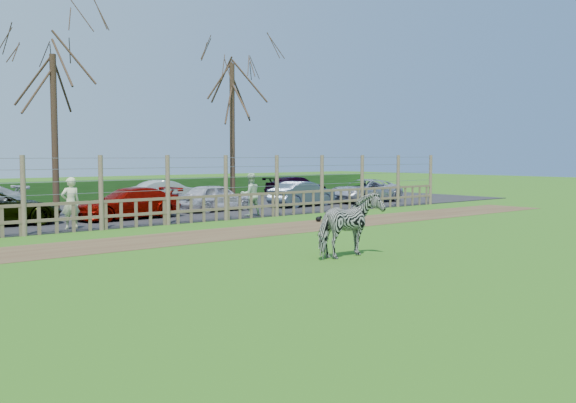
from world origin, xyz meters
TOP-DOWN VIEW (x-y plane):
  - ground at (0.00, 0.00)m, footprint 120.00×120.00m
  - dirt_strip at (0.00, 4.50)m, footprint 34.00×2.80m
  - asphalt at (0.00, 14.50)m, footprint 44.00×13.00m
  - hedge at (0.00, 21.50)m, footprint 46.00×2.00m
  - fence at (0.00, 8.00)m, footprint 30.16×0.16m
  - tree_mid at (-2.00, 13.50)m, footprint 4.80×4.80m
  - tree_right at (7.00, 14.00)m, footprint 4.80×4.80m
  - zebra at (-0.20, -1.31)m, footprint 1.96×1.06m
  - visitor_a at (-3.29, 8.65)m, footprint 0.63×0.42m
  - visitor_b at (4.05, 8.53)m, footprint 0.95×0.80m
  - crow at (4.85, 5.32)m, footprint 0.28×0.21m
  - car_3 at (-0.27, 10.61)m, footprint 4.21×1.88m
  - car_4 at (4.22, 11.33)m, footprint 3.60×1.63m
  - car_5 at (8.96, 10.95)m, footprint 3.77×1.69m
  - car_6 at (13.19, 10.84)m, footprint 4.38×2.13m
  - car_11 at (4.58, 16.28)m, footprint 3.76×1.65m
  - car_13 at (13.15, 16.23)m, footprint 4.18×1.81m

SIDE VIEW (x-z plane):
  - ground at x=0.00m, z-range 0.00..0.00m
  - dirt_strip at x=0.00m, z-range 0.00..0.01m
  - asphalt at x=0.00m, z-range 0.00..0.04m
  - crow at x=4.85m, z-range 0.00..0.22m
  - hedge at x=0.00m, z-range 0.00..1.10m
  - car_3 at x=-0.27m, z-range 0.04..1.24m
  - car_4 at x=4.22m, z-range 0.04..1.24m
  - car_5 at x=8.96m, z-range 0.04..1.24m
  - car_6 at x=13.19m, z-range 0.04..1.24m
  - car_11 at x=4.58m, z-range 0.04..1.24m
  - car_13 at x=13.15m, z-range 0.04..1.24m
  - zebra at x=-0.20m, z-range 0.00..1.58m
  - fence at x=0.00m, z-range -0.45..2.05m
  - visitor_a at x=-3.29m, z-range 0.04..1.76m
  - visitor_b at x=4.05m, z-range 0.04..1.76m
  - tree_mid at x=-2.00m, z-range 1.45..8.28m
  - tree_right at x=7.00m, z-range 1.57..8.92m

